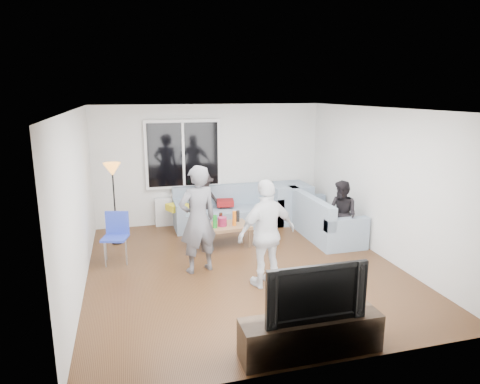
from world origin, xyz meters
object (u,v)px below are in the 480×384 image
object	(u,v)px
spectator_right	(342,215)
spectator_back	(204,200)
player_left	(198,219)
player_right	(267,234)
sofa_back_section	(228,207)
side_chair	(115,238)
tv_console	(311,335)
coffee_table	(220,235)
television	(313,290)
floor_lamp	(115,204)
sofa_right_section	(324,215)

from	to	relation	value
spectator_right	spectator_back	bearing A→B (deg)	-148.37
player_left	player_right	world-z (taller)	player_left
sofa_back_section	side_chair	bearing A→B (deg)	-147.38
player_left	tv_console	size ratio (longest dim) A/B	1.09
coffee_table	side_chair	distance (m)	1.95
spectator_right	television	bearing A→B (deg)	-52.45
coffee_table	floor_lamp	size ratio (longest dim) A/B	0.71
coffee_table	player_left	size ratio (longest dim) A/B	0.63
floor_lamp	player_left	bearing A→B (deg)	-52.58
sofa_back_section	player_left	bearing A→B (deg)	-114.72
sofa_back_section	spectator_right	size ratio (longest dim) A/B	1.81
tv_console	television	size ratio (longest dim) A/B	1.40
player_left	spectator_back	world-z (taller)	player_left
sofa_back_section	spectator_back	size ratio (longest dim) A/B	1.92
side_chair	floor_lamp	xyz separation A→B (m)	(0.00, 0.99, 0.35)
floor_lamp	player_left	size ratio (longest dim) A/B	0.89
floor_lamp	sofa_right_section	bearing A→B (deg)	-8.54
coffee_table	player_right	world-z (taller)	player_right
side_chair	spectator_back	xyz separation A→B (m)	(1.81, 1.52, 0.17)
player_right	tv_console	distance (m)	1.87
spectator_back	tv_console	distance (m)	4.83
sofa_right_section	player_left	world-z (taller)	player_left
sofa_right_section	tv_console	distance (m)	4.15
floor_lamp	tv_console	size ratio (longest dim) A/B	0.97
coffee_table	side_chair	bearing A→B (deg)	-170.09
spectator_right	sofa_right_section	bearing A→B (deg)	160.93
coffee_table	television	world-z (taller)	television
sofa_right_section	side_chair	world-z (taller)	side_chair
coffee_table	player_left	xyz separation A→B (m)	(-0.60, -1.06, 0.68)
sofa_back_section	side_chair	xyz separation A→B (m)	(-2.33, -1.49, 0.01)
spectator_right	floor_lamp	bearing A→B (deg)	-126.98
floor_lamp	tv_console	xyz separation A→B (m)	(2.13, -4.27, -0.56)
player_right	spectator_right	size ratio (longest dim) A/B	1.29
coffee_table	floor_lamp	world-z (taller)	floor_lamp
sofa_right_section	floor_lamp	bearing A→B (deg)	81.46
player_left	spectator_right	distance (m)	2.80
sofa_back_section	spectator_back	xyz separation A→B (m)	(-0.51, 0.03, 0.17)
player_right	tv_console	bearing A→B (deg)	73.33
player_right	spectator_right	bearing A→B (deg)	-161.94
player_right	coffee_table	bearing A→B (deg)	-94.99
coffee_table	tv_console	xyz separation A→B (m)	(0.22, -3.61, 0.02)
player_right	television	bearing A→B (deg)	73.33
spectator_back	television	bearing A→B (deg)	-92.29
floor_lamp	tv_console	bearing A→B (deg)	-63.52
floor_lamp	sofa_back_section	bearing A→B (deg)	12.21
sofa_back_section	tv_console	xyz separation A→B (m)	(-0.20, -4.77, -0.20)
spectator_back	tv_console	bearing A→B (deg)	-92.29
side_chair	spectator_right	world-z (taller)	spectator_right
sofa_back_section	player_left	size ratio (longest dim) A/B	1.31
sofa_right_section	spectator_right	distance (m)	0.73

